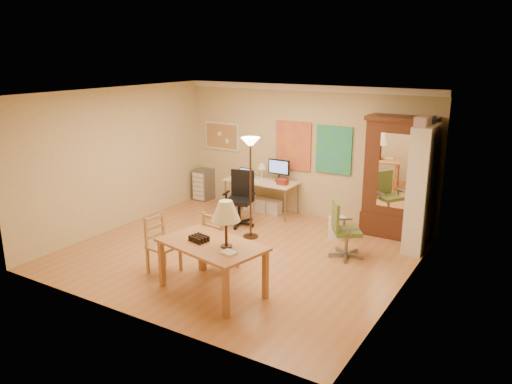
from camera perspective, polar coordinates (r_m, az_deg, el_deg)
The scene contains 16 objects.
floor at distance 8.62m, azimuth -1.97°, elevation -6.96°, with size 5.50×5.50×0.00m, color #AE713E.
crown_molding at distance 10.12m, azimuth 5.68°, elevation 11.78°, with size 5.50×0.08×0.12m, color white.
corkboard at distance 11.30m, azimuth -3.91°, elevation 6.41°, with size 0.90×0.04×0.62m, color #A7824E.
art_panel_left at distance 10.39m, azimuth 4.28°, elevation 5.30°, with size 0.80×0.04×1.00m, color gold.
art_panel_right at distance 10.02m, azimuth 8.88°, elevation 4.76°, with size 0.75×0.04×0.95m, color teal.
dining_table at distance 6.93m, azimuth -4.53°, elevation -4.91°, with size 1.65×1.18×1.40m.
ladder_chair_back at distance 7.87m, azimuth -4.17°, elevation -5.81°, with size 0.49×0.47×0.95m.
ladder_chair_left at distance 7.89m, azimuth -10.68°, elevation -6.13°, with size 0.43×0.44×0.91m.
torchiere_lamp at distance 8.89m, azimuth -0.64°, elevation 3.89°, with size 0.34×0.34×1.87m.
computer_desk at distance 10.60m, azimuth 0.84°, elevation -0.12°, with size 1.55×0.68×1.17m.
office_chair_black at distance 9.91m, azimuth -1.87°, elevation -2.13°, with size 0.66×0.66×1.07m.
office_chair_green at distance 8.50m, azimuth 10.07°, elevation -5.66°, with size 0.61×0.61×0.97m.
drawer_cart at distance 11.64m, azimuth -6.01°, elevation 0.88°, with size 0.36×0.43×0.71m.
armoire at distance 9.49m, azimuth 15.84°, elevation 0.76°, with size 1.21×0.58×2.23m.
bookshelf at distance 8.93m, azimuth 18.39°, elevation 0.33°, with size 0.32×0.87×2.17m.
wastebin at distance 9.34m, azimuth 9.24°, elevation -4.03°, with size 0.32×0.32×0.40m, color silver.
Camera 1 is at (4.38, -6.64, 3.33)m, focal length 35.00 mm.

